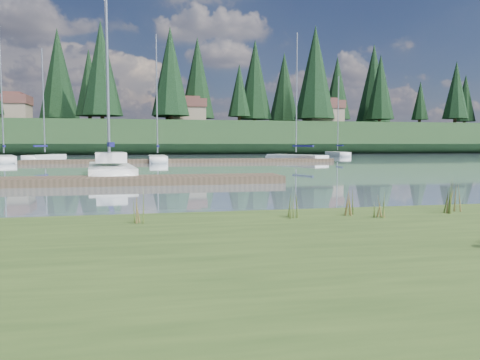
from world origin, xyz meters
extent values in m
plane|color=gray|center=(0.00, 30.00, 0.00)|extent=(200.00, 200.00, 0.00)
cube|color=#3A5320|center=(0.00, -6.00, 0.17)|extent=(60.00, 9.00, 0.35)
cube|color=#1B3319|center=(0.00, 73.00, 2.50)|extent=(200.00, 20.00, 5.00)
cube|color=white|center=(-3.12, 13.69, 0.22)|extent=(2.76, 8.67, 0.70)
ellipsoid|color=white|center=(-3.54, 17.93, 0.22)|extent=(2.08, 2.50, 0.70)
cylinder|color=silver|center=(-3.20, 14.46, 7.26)|extent=(0.14, 0.14, 12.92)
cube|color=navy|center=(-3.00, 12.43, 1.55)|extent=(0.58, 3.88, 0.20)
cube|color=white|center=(-3.08, 13.21, 0.95)|extent=(1.65, 3.22, 0.45)
cube|color=#4C3D2C|center=(-4.00, 9.00, 0.15)|extent=(16.00, 2.00, 0.30)
cube|color=#4C3D2C|center=(2.00, 30.00, 0.15)|extent=(26.00, 2.20, 0.30)
cube|color=white|center=(-13.39, 34.33, 0.22)|extent=(3.65, 7.38, 0.70)
ellipsoid|color=white|center=(-14.44, 37.78, 0.22)|extent=(2.08, 2.34, 0.70)
cylinder|color=silver|center=(-13.39, 34.33, 6.27)|extent=(0.12, 0.12, 10.93)
cube|color=navy|center=(-13.11, 33.38, 1.40)|extent=(1.02, 2.81, 0.20)
cube|color=white|center=(-10.62, 37.50, 0.22)|extent=(2.97, 6.38, 0.70)
ellipsoid|color=white|center=(-9.82, 40.51, 0.22)|extent=(1.75, 1.99, 0.70)
cylinder|color=silver|center=(-10.62, 37.50, 5.66)|extent=(0.12, 0.12, 9.72)
cube|color=navy|center=(-10.84, 36.68, 1.40)|extent=(0.83, 2.44, 0.20)
cube|color=white|center=(-0.27, 31.57, 0.22)|extent=(1.48, 6.45, 0.70)
ellipsoid|color=white|center=(-0.26, 34.80, 0.22)|extent=(1.41, 1.76, 0.70)
cylinder|color=silver|center=(-0.27, 31.57, 5.87)|extent=(0.12, 0.12, 10.14)
cube|color=navy|center=(-0.27, 30.70, 1.40)|extent=(0.21, 2.56, 0.20)
cube|color=white|center=(12.76, 32.71, 0.22)|extent=(4.11, 7.37, 0.70)
ellipsoid|color=white|center=(11.48, 36.11, 0.22)|extent=(2.18, 2.41, 0.70)
cylinder|color=silver|center=(12.76, 32.71, 6.38)|extent=(0.12, 0.12, 11.16)
cube|color=navy|center=(13.11, 31.79, 1.40)|extent=(1.21, 2.77, 0.20)
cube|color=white|center=(23.48, 47.58, 0.22)|extent=(2.07, 6.52, 0.70)
ellipsoid|color=white|center=(23.79, 50.77, 0.22)|extent=(1.56, 1.88, 0.70)
cylinder|color=silver|center=(23.48, 47.58, 5.58)|extent=(0.12, 0.12, 9.56)
cube|color=navy|center=(23.39, 46.71, 1.40)|extent=(0.45, 2.56, 0.20)
cone|color=#475B23|center=(0.76, -2.45, 0.62)|extent=(0.03, 0.03, 0.54)
cone|color=brown|center=(0.87, -2.52, 0.57)|extent=(0.03, 0.03, 0.43)
cone|color=#475B23|center=(0.82, -2.42, 0.65)|extent=(0.03, 0.03, 0.60)
cone|color=brown|center=(0.90, -2.48, 0.54)|extent=(0.03, 0.03, 0.38)
cone|color=#475B23|center=(0.78, -2.53, 0.59)|extent=(0.03, 0.03, 0.49)
cone|color=#475B23|center=(1.82, -2.42, 0.57)|extent=(0.03, 0.03, 0.44)
cone|color=brown|center=(1.93, -2.49, 0.53)|extent=(0.03, 0.03, 0.35)
cone|color=#475B23|center=(1.88, -2.39, 0.59)|extent=(0.03, 0.03, 0.48)
cone|color=brown|center=(1.96, -2.45, 0.50)|extent=(0.03, 0.03, 0.31)
cone|color=#475B23|center=(1.84, -2.50, 0.55)|extent=(0.03, 0.03, 0.40)
cone|color=#475B23|center=(3.61, -2.55, 0.63)|extent=(0.03, 0.03, 0.55)
cone|color=brown|center=(3.72, -2.62, 0.57)|extent=(0.03, 0.03, 0.44)
cone|color=#475B23|center=(3.67, -2.52, 0.65)|extent=(0.03, 0.03, 0.61)
cone|color=brown|center=(3.75, -2.58, 0.54)|extent=(0.03, 0.03, 0.39)
cone|color=#475B23|center=(3.63, -2.63, 0.60)|extent=(0.03, 0.03, 0.50)
cone|color=#475B23|center=(-1.69, -2.45, 0.60)|extent=(0.03, 0.03, 0.51)
cone|color=brown|center=(-1.58, -2.52, 0.55)|extent=(0.03, 0.03, 0.41)
cone|color=#475B23|center=(-1.63, -2.42, 0.63)|extent=(0.03, 0.03, 0.56)
cone|color=brown|center=(-1.55, -2.48, 0.53)|extent=(0.03, 0.03, 0.35)
cone|color=#475B23|center=(-1.67, -2.53, 0.58)|extent=(0.03, 0.03, 0.46)
cone|color=#475B23|center=(2.18, -2.71, 0.56)|extent=(0.03, 0.03, 0.42)
cone|color=brown|center=(2.29, -2.78, 0.52)|extent=(0.03, 0.03, 0.34)
cone|color=#475B23|center=(2.24, -2.68, 0.58)|extent=(0.03, 0.03, 0.47)
cone|color=brown|center=(2.32, -2.74, 0.50)|extent=(0.03, 0.03, 0.30)
cone|color=#475B23|center=(2.20, -2.79, 0.54)|extent=(0.03, 0.03, 0.38)
cone|color=#475B23|center=(3.89, -2.31, 0.61)|extent=(0.03, 0.03, 0.51)
cone|color=brown|center=(4.00, -2.38, 0.56)|extent=(0.03, 0.03, 0.41)
cone|color=#475B23|center=(3.95, -2.28, 0.63)|extent=(0.03, 0.03, 0.56)
cone|color=brown|center=(4.03, -2.34, 0.53)|extent=(0.03, 0.03, 0.36)
cone|color=#475B23|center=(3.91, -2.39, 0.58)|extent=(0.03, 0.03, 0.46)
cube|color=#33281C|center=(0.00, -1.60, 0.07)|extent=(60.00, 0.50, 0.14)
cylinder|color=#382619|center=(-10.00, 72.00, 5.90)|extent=(0.60, 0.60, 1.80)
cone|color=black|center=(-10.00, 72.00, 11.75)|extent=(4.84, 4.84, 11.00)
cylinder|color=#382619|center=(3.00, 66.00, 5.90)|extent=(0.60, 0.60, 1.80)
cone|color=black|center=(3.00, 66.00, 13.10)|extent=(6.16, 6.16, 14.00)
cylinder|color=#382619|center=(15.00, 70.00, 5.90)|extent=(0.60, 0.60, 1.80)
cone|color=black|center=(15.00, 70.00, 10.85)|extent=(3.96, 3.96, 9.00)
cylinder|color=#382619|center=(28.00, 68.00, 5.90)|extent=(0.60, 0.60, 1.80)
cone|color=black|center=(28.00, 68.00, 14.00)|extent=(7.04, 7.04, 16.00)
cylinder|color=#382619|center=(42.00, 71.00, 5.90)|extent=(0.60, 0.60, 1.80)
cone|color=black|center=(42.00, 71.00, 12.20)|extent=(5.28, 5.28, 12.00)
cylinder|color=#382619|center=(55.00, 67.00, 5.90)|extent=(0.60, 0.60, 1.80)
cone|color=black|center=(55.00, 67.00, 11.52)|extent=(4.62, 4.62, 10.50)
cube|color=gray|center=(-22.00, 70.00, 6.40)|extent=(6.00, 5.00, 2.80)
cube|color=brown|center=(-22.00, 70.00, 8.50)|extent=(6.30, 5.30, 1.40)
cube|color=brown|center=(-22.00, 70.00, 9.30)|extent=(4.20, 3.60, 0.70)
cube|color=gray|center=(6.00, 71.00, 6.40)|extent=(6.00, 5.00, 2.80)
cube|color=brown|center=(6.00, 71.00, 8.50)|extent=(6.30, 5.30, 1.40)
cube|color=brown|center=(6.00, 71.00, 9.30)|extent=(4.20, 3.60, 0.70)
cube|color=gray|center=(30.00, 69.00, 6.40)|extent=(6.00, 5.00, 2.80)
cube|color=brown|center=(30.00, 69.00, 8.50)|extent=(6.30, 5.30, 1.40)
cube|color=brown|center=(30.00, 69.00, 9.30)|extent=(4.20, 3.60, 0.70)
camera|label=1|loc=(-1.58, -9.78, 1.56)|focal=35.00mm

